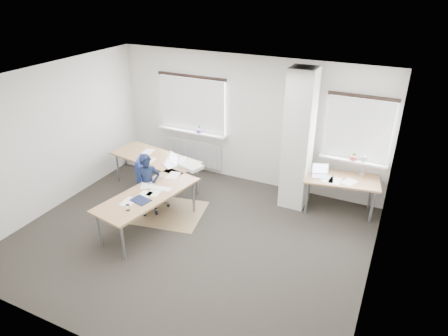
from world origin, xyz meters
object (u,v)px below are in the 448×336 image
at_px(desk_side, 341,180).
at_px(person, 148,186).
at_px(desk_main, 154,176).
at_px(task_chair, 152,193).

xyz_separation_m(desk_side, person, (-3.28, -1.70, -0.05)).
bearing_deg(desk_main, person, -67.72).
bearing_deg(task_chair, desk_main, 10.73).
xyz_separation_m(desk_main, task_chair, (-0.05, -0.03, -0.39)).
relative_size(task_chair, person, 0.85).
relative_size(desk_side, person, 1.18).
relative_size(desk_main, task_chair, 2.76).
xyz_separation_m(desk_side, task_chair, (-3.40, -1.45, -0.38)).
bearing_deg(desk_main, task_chair, -137.83).
distance_m(desk_main, desk_side, 3.63).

